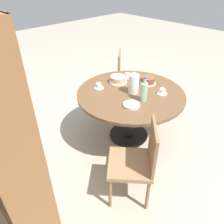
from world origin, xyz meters
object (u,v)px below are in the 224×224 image
object	(u,v)px
chair_b	(127,77)
coffee_pot	(134,83)
chair_a	(137,161)
water_bottle	(144,91)
cup_b	(99,86)
cup_a	(127,76)
cup_c	(162,92)
cake_second	(148,80)
cake_main	(118,79)

from	to	relation	value
chair_b	coffee_pot	world-z (taller)	coffee_pot
chair_a	coffee_pot	distance (m)	1.01
water_bottle	cup_b	bearing A→B (deg)	16.25
cup_a	chair_a	bearing A→B (deg)	136.90
chair_a	water_bottle	xyz separation A→B (m)	(0.45, -0.61, 0.35)
chair_b	cup_c	bearing A→B (deg)	-154.83
water_bottle	cup_a	bearing A→B (deg)	-30.40
water_bottle	cup_a	distance (m)	0.65
cup_b	cup_a	bearing A→B (deg)	-95.06
chair_a	coffee_pot	world-z (taller)	coffee_pot
chair_a	cup_b	xyz separation A→B (m)	(1.05, -0.44, 0.26)
water_bottle	cake_second	bearing A→B (deg)	-58.30
chair_b	cup_a	world-z (taller)	chair_b
cake_second	cup_a	bearing A→B (deg)	12.00
chair_b	chair_a	bearing A→B (deg)	-175.83
chair_b	cup_c	xyz separation A→B (m)	(-0.97, 0.42, 0.26)
chair_b	cake_second	world-z (taller)	chair_b
cup_b	coffee_pot	bearing A→B (deg)	-148.94
water_bottle	cake_main	distance (m)	0.56
coffee_pot	cup_c	xyz separation A→B (m)	(-0.27, -0.24, -0.10)
chair_b	water_bottle	xyz separation A→B (m)	(-0.91, 0.72, 0.35)
cake_main	coffee_pot	bearing A→B (deg)	168.52
chair_a	coffee_pot	size ratio (longest dim) A/B	3.19
water_bottle	cake_second	distance (m)	0.47
coffee_pot	cup_a	bearing A→B (deg)	-37.65
chair_a	chair_b	bearing A→B (deg)	-176.57
cup_c	chair_a	bearing A→B (deg)	113.11
cup_a	water_bottle	bearing A→B (deg)	149.60
cake_second	cup_a	world-z (taller)	cake_second
chair_b	cake_second	distance (m)	0.79
chair_b	coffee_pot	bearing A→B (deg)	-174.59
cup_b	cup_c	bearing A→B (deg)	-144.41
coffee_pot	cup_b	bearing A→B (deg)	31.06
cup_a	cup_c	xyz separation A→B (m)	(-0.61, 0.03, 0.00)
cake_main	cup_a	bearing A→B (deg)	-86.99
coffee_pot	cake_second	bearing A→B (deg)	-84.52
chair_a	cake_second	xyz separation A→B (m)	(0.69, -1.00, 0.27)
cake_main	cup_b	distance (m)	0.31
cake_second	cup_c	distance (m)	0.32
chair_b	water_bottle	world-z (taller)	water_bottle
water_bottle	coffee_pot	bearing A→B (deg)	-15.84
cake_main	water_bottle	bearing A→B (deg)	166.82
water_bottle	cup_b	world-z (taller)	water_bottle
chair_a	chair_b	world-z (taller)	same
water_bottle	cup_c	size ratio (longest dim) A/B	2.40
chair_b	coffee_pot	distance (m)	1.03
chair_b	cup_b	distance (m)	0.98
cake_main	cup_a	world-z (taller)	cake_main
cake_main	cup_c	bearing A→B (deg)	-164.26
cake_second	cup_b	distance (m)	0.67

